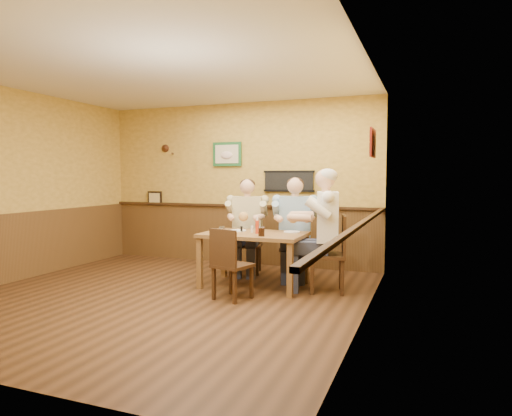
{
  "coord_description": "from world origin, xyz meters",
  "views": [
    {
      "loc": [
        3.15,
        -4.87,
        1.53
      ],
      "look_at": [
        0.93,
        0.92,
        1.1
      ],
      "focal_mm": 32.0,
      "sensor_mm": 36.0,
      "label": 1
    }
  ],
  "objects_px": {
    "diner_white_elder": "(327,237)",
    "water_glass_left": "(222,230)",
    "diner_tan_shirt": "(248,231)",
    "hot_sauce_bottle": "(257,226)",
    "chair_back_right": "(295,247)",
    "diner_blue_polo": "(295,233)",
    "water_glass_mid": "(262,231)",
    "chair_right_end": "(327,253)",
    "dining_table": "(254,239)",
    "pepper_shaker": "(241,229)",
    "cola_tumbler": "(261,232)",
    "salt_shaker": "(252,229)",
    "chair_near_side": "(233,264)",
    "chair_back_left": "(248,244)"
  },
  "relations": [
    {
      "from": "diner_blue_polo",
      "to": "water_glass_left",
      "type": "distance_m",
      "value": 1.24
    },
    {
      "from": "cola_tumbler",
      "to": "chair_back_right",
      "type": "bearing_deg",
      "value": 79.7
    },
    {
      "from": "water_glass_left",
      "to": "chair_back_right",
      "type": "bearing_deg",
      "value": 53.39
    },
    {
      "from": "water_glass_left",
      "to": "pepper_shaker",
      "type": "bearing_deg",
      "value": 68.98
    },
    {
      "from": "chair_right_end",
      "to": "water_glass_mid",
      "type": "relative_size",
      "value": 8.27
    },
    {
      "from": "chair_back_right",
      "to": "hot_sauce_bottle",
      "type": "height_order",
      "value": "same"
    },
    {
      "from": "dining_table",
      "to": "diner_blue_polo",
      "type": "bearing_deg",
      "value": 59.8
    },
    {
      "from": "chair_near_side",
      "to": "salt_shaker",
      "type": "relative_size",
      "value": 9.87
    },
    {
      "from": "water_glass_left",
      "to": "hot_sauce_bottle",
      "type": "relative_size",
      "value": 0.54
    },
    {
      "from": "diner_blue_polo",
      "to": "diner_white_elder",
      "type": "bearing_deg",
      "value": -56.99
    },
    {
      "from": "chair_right_end",
      "to": "water_glass_left",
      "type": "height_order",
      "value": "chair_right_end"
    },
    {
      "from": "chair_back_right",
      "to": "diner_white_elder",
      "type": "bearing_deg",
      "value": -56.99
    },
    {
      "from": "diner_white_elder",
      "to": "dining_table",
      "type": "bearing_deg",
      "value": -98.63
    },
    {
      "from": "diner_white_elder",
      "to": "pepper_shaker",
      "type": "bearing_deg",
      "value": -101.3
    },
    {
      "from": "chair_right_end",
      "to": "water_glass_mid",
      "type": "distance_m",
      "value": 0.92
    },
    {
      "from": "diner_white_elder",
      "to": "water_glass_left",
      "type": "height_order",
      "value": "diner_white_elder"
    },
    {
      "from": "chair_back_right",
      "to": "salt_shaker",
      "type": "distance_m",
      "value": 0.84
    },
    {
      "from": "diner_white_elder",
      "to": "water_glass_left",
      "type": "xyz_separation_m",
      "value": [
        -1.35,
        -0.38,
        0.07
      ]
    },
    {
      "from": "dining_table",
      "to": "pepper_shaker",
      "type": "xyz_separation_m",
      "value": [
        -0.2,
        0.04,
        0.13
      ]
    },
    {
      "from": "chair_near_side",
      "to": "water_glass_mid",
      "type": "distance_m",
      "value": 0.61
    },
    {
      "from": "water_glass_mid",
      "to": "salt_shaker",
      "type": "bearing_deg",
      "value": 129.6
    },
    {
      "from": "water_glass_left",
      "to": "dining_table",
      "type": "bearing_deg",
      "value": 42.38
    },
    {
      "from": "water_glass_left",
      "to": "pepper_shaker",
      "type": "xyz_separation_m",
      "value": [
        0.14,
        0.35,
        -0.01
      ]
    },
    {
      "from": "chair_back_left",
      "to": "cola_tumbler",
      "type": "distance_m",
      "value": 1.3
    },
    {
      "from": "diner_tan_shirt",
      "to": "salt_shaker",
      "type": "xyz_separation_m",
      "value": [
        0.37,
        -0.75,
        0.13
      ]
    },
    {
      "from": "diner_tan_shirt",
      "to": "cola_tumbler",
      "type": "distance_m",
      "value": 1.26
    },
    {
      "from": "dining_table",
      "to": "salt_shaker",
      "type": "xyz_separation_m",
      "value": [
        -0.05,
        0.04,
        0.14
      ]
    },
    {
      "from": "chair_near_side",
      "to": "water_glass_mid",
      "type": "xyz_separation_m",
      "value": [
        0.22,
        0.44,
        0.36
      ]
    },
    {
      "from": "chair_near_side",
      "to": "water_glass_mid",
      "type": "height_order",
      "value": "chair_near_side"
    },
    {
      "from": "chair_back_right",
      "to": "hot_sauce_bottle",
      "type": "relative_size",
      "value": 4.71
    },
    {
      "from": "cola_tumbler",
      "to": "chair_back_left",
      "type": "bearing_deg",
      "value": 120.26
    },
    {
      "from": "diner_tan_shirt",
      "to": "hot_sauce_bottle",
      "type": "xyz_separation_m",
      "value": [
        0.48,
        -0.85,
        0.18
      ]
    },
    {
      "from": "chair_near_side",
      "to": "cola_tumbler",
      "type": "bearing_deg",
      "value": -103.49
    },
    {
      "from": "chair_near_side",
      "to": "pepper_shaker",
      "type": "relative_size",
      "value": 10.91
    },
    {
      "from": "dining_table",
      "to": "pepper_shaker",
      "type": "bearing_deg",
      "value": 168.46
    },
    {
      "from": "chair_right_end",
      "to": "cola_tumbler",
      "type": "relative_size",
      "value": 9.43
    },
    {
      "from": "cola_tumbler",
      "to": "hot_sauce_bottle",
      "type": "relative_size",
      "value": 0.54
    },
    {
      "from": "water_glass_left",
      "to": "salt_shaker",
      "type": "bearing_deg",
      "value": 50.19
    },
    {
      "from": "water_glass_left",
      "to": "cola_tumbler",
      "type": "xyz_separation_m",
      "value": [
        0.56,
        0.02,
        -0.0
      ]
    },
    {
      "from": "chair_back_right",
      "to": "diner_blue_polo",
      "type": "distance_m",
      "value": 0.2
    },
    {
      "from": "diner_blue_polo",
      "to": "water_glass_left",
      "type": "relative_size",
      "value": 12.47
    },
    {
      "from": "chair_back_right",
      "to": "chair_right_end",
      "type": "height_order",
      "value": "chair_right_end"
    },
    {
      "from": "diner_tan_shirt",
      "to": "water_glass_mid",
      "type": "bearing_deg",
      "value": -73.56
    },
    {
      "from": "water_glass_left",
      "to": "cola_tumbler",
      "type": "bearing_deg",
      "value": 1.74
    },
    {
      "from": "chair_near_side",
      "to": "salt_shaker",
      "type": "distance_m",
      "value": 0.83
    },
    {
      "from": "diner_blue_polo",
      "to": "water_glass_mid",
      "type": "height_order",
      "value": "diner_blue_polo"
    },
    {
      "from": "chair_right_end",
      "to": "diner_tan_shirt",
      "type": "xyz_separation_m",
      "value": [
        -1.42,
        0.71,
        0.16
      ]
    },
    {
      "from": "diner_tan_shirt",
      "to": "water_glass_mid",
      "type": "distance_m",
      "value": 1.23
    },
    {
      "from": "dining_table",
      "to": "water_glass_mid",
      "type": "bearing_deg",
      "value": -51.61
    },
    {
      "from": "water_glass_left",
      "to": "salt_shaker",
      "type": "height_order",
      "value": "water_glass_left"
    }
  ]
}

